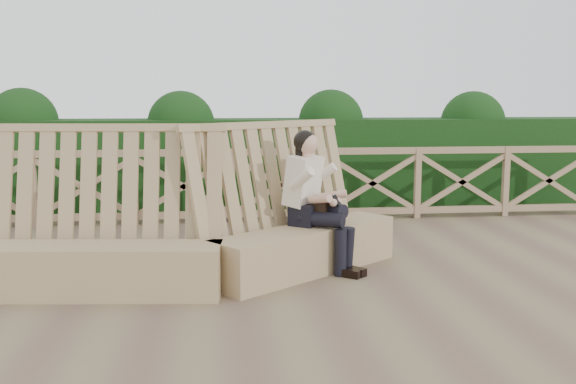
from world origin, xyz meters
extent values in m
plane|color=brown|center=(0.00, 0.00, 0.00)|extent=(60.00, 60.00, 0.00)
cube|color=#9D855A|center=(-2.09, 0.02, 0.24)|extent=(2.37, 0.75, 0.49)
cube|color=#9D855A|center=(-2.06, 0.29, 0.82)|extent=(2.36, 0.71, 1.60)
cube|color=#9D855A|center=(-0.01, 0.60, 0.24)|extent=(2.14, 1.82, 0.49)
cube|color=#9D855A|center=(-0.18, 0.82, 0.82)|extent=(2.11, 1.79, 1.60)
cube|color=black|center=(0.02, 0.76, 0.60)|extent=(0.45, 0.47, 0.23)
cube|color=beige|center=(-0.02, 0.79, 0.96)|extent=(0.50, 0.52, 0.56)
sphere|color=tan|center=(0.02, 0.76, 1.37)|extent=(0.31, 0.31, 0.22)
sphere|color=black|center=(-0.01, 0.78, 1.39)|extent=(0.34, 0.34, 0.24)
cylinder|color=black|center=(0.14, 0.55, 0.58)|extent=(0.48, 0.42, 0.16)
cylinder|color=black|center=(0.23, 0.70, 0.66)|extent=(0.49, 0.43, 0.18)
cylinder|color=black|center=(0.32, 0.40, 0.24)|extent=(0.18, 0.18, 0.49)
cylinder|color=black|center=(0.41, 0.49, 0.24)|extent=(0.18, 0.18, 0.49)
cube|color=black|center=(0.39, 0.34, 0.04)|extent=(0.26, 0.23, 0.08)
cube|color=black|center=(0.48, 0.41, 0.04)|extent=(0.26, 0.23, 0.08)
cube|color=black|center=(0.19, 0.66, 0.71)|extent=(0.29, 0.31, 0.18)
cube|color=black|center=(0.31, 0.54, 0.77)|extent=(0.12, 0.12, 0.13)
cube|color=#9D7C5B|center=(0.00, 3.50, 1.05)|extent=(10.10, 0.07, 0.10)
cube|color=#9D7C5B|center=(0.00, 3.50, 0.12)|extent=(10.10, 0.07, 0.10)
cube|color=black|center=(0.00, 4.70, 0.75)|extent=(12.00, 1.20, 1.50)
camera|label=1|loc=(-0.99, -6.02, 1.85)|focal=40.00mm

